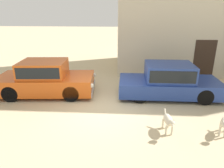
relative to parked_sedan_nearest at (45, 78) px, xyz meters
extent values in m
plane|color=#CCB78E|center=(2.65, -1.21, -0.74)|extent=(80.00, 80.00, 0.00)
cube|color=#D15619|center=(0.01, 0.00, -0.24)|extent=(4.26, 2.14, 0.70)
cube|color=#D15619|center=(-0.03, 0.00, 0.44)|extent=(2.01, 1.72, 0.66)
cube|color=black|center=(-0.03, 0.00, 0.45)|extent=(1.86, 1.73, 0.46)
cube|color=#999BA0|center=(2.05, 0.15, -0.48)|extent=(0.25, 1.81, 0.20)
cube|color=#999BA0|center=(-2.03, -0.15, -0.48)|extent=(0.25, 1.81, 0.20)
sphere|color=silver|center=(2.03, 0.89, -0.08)|extent=(0.20, 0.20, 0.20)
sphere|color=silver|center=(2.14, -0.58, -0.08)|extent=(0.20, 0.20, 0.20)
cube|color=red|center=(-2.09, 0.65, -0.06)|extent=(0.05, 0.18, 0.18)
cylinder|color=black|center=(1.19, 0.91, -0.40)|extent=(0.69, 0.25, 0.67)
cylinder|color=black|center=(1.31, -0.72, -0.40)|extent=(0.69, 0.25, 0.67)
cylinder|color=black|center=(-1.29, 0.73, -0.40)|extent=(0.69, 0.25, 0.67)
cylinder|color=black|center=(-1.17, -0.91, -0.40)|extent=(0.69, 0.25, 0.67)
cube|color=navy|center=(5.40, 0.09, -0.29)|extent=(4.25, 1.79, 0.60)
cube|color=navy|center=(5.36, 0.09, 0.36)|extent=(1.96, 1.53, 0.70)
cube|color=black|center=(5.36, 0.09, 0.37)|extent=(1.80, 1.56, 0.49)
cube|color=#999BA0|center=(7.50, 0.08, -0.48)|extent=(0.12, 1.74, 0.20)
cube|color=#999BA0|center=(3.30, 0.09, -0.48)|extent=(0.12, 1.74, 0.20)
sphere|color=silver|center=(7.53, 0.79, -0.15)|extent=(0.20, 0.20, 0.20)
cube|color=red|center=(3.30, 0.86, -0.14)|extent=(0.04, 0.18, 0.18)
cube|color=red|center=(3.30, -0.68, -0.14)|extent=(0.04, 0.18, 0.18)
cylinder|color=black|center=(6.67, 0.87, -0.41)|extent=(0.65, 0.20, 0.65)
cylinder|color=black|center=(6.67, -0.70, -0.41)|extent=(0.65, 0.20, 0.65)
cylinder|color=black|center=(4.13, 0.88, -0.41)|extent=(0.65, 0.20, 0.65)
cylinder|color=black|center=(4.12, -0.70, -0.41)|extent=(0.65, 0.20, 0.65)
cube|color=#38281E|center=(7.71, 2.70, 0.31)|extent=(1.10, 0.02, 2.10)
cylinder|color=beige|center=(4.95, -2.94, -0.58)|extent=(0.06, 0.06, 0.31)
cylinder|color=beige|center=(4.77, -2.95, -0.58)|extent=(0.06, 0.06, 0.31)
cylinder|color=beige|center=(4.92, -2.53, -0.58)|extent=(0.06, 0.06, 0.31)
cylinder|color=beige|center=(4.74, -2.54, -0.58)|extent=(0.06, 0.06, 0.31)
ellipsoid|color=beige|center=(4.85, -2.74, -0.33)|extent=(0.28, 0.64, 0.27)
sphere|color=beige|center=(4.87, -3.12, -0.22)|extent=(0.18, 0.18, 0.18)
cone|color=beige|center=(4.88, -3.21, -0.24)|extent=(0.11, 0.11, 0.10)
cone|color=beige|center=(4.93, -3.11, -0.14)|extent=(0.07, 0.07, 0.08)
cone|color=beige|center=(4.82, -3.12, -0.14)|extent=(0.07, 0.07, 0.08)
cylinder|color=beige|center=(4.82, -2.35, -0.26)|extent=(0.06, 0.20, 0.18)
cylinder|color=beige|center=(6.36, -2.92, -0.58)|extent=(0.06, 0.06, 0.31)
cylinder|color=beige|center=(6.52, -2.58, -0.58)|extent=(0.06, 0.06, 0.31)
ellipsoid|color=beige|center=(6.50, -2.78, -0.33)|extent=(0.41, 0.59, 0.26)
sphere|color=beige|center=(6.34, -3.09, -0.23)|extent=(0.18, 0.18, 0.18)
cone|color=beige|center=(6.30, -3.18, -0.24)|extent=(0.14, 0.14, 0.10)
cone|color=beige|center=(6.30, -3.07, -0.14)|extent=(0.09, 0.09, 0.08)
camera|label=1|loc=(3.49, -8.41, 2.84)|focal=33.11mm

